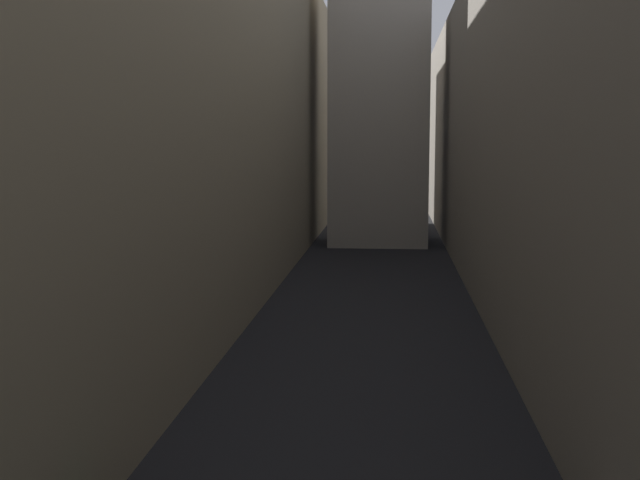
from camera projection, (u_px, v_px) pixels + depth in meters
ground_plane at (371, 295)px, 44.94m from camera, size 264.00×264.00×0.00m
building_block_left at (161, 101)px, 46.68m from camera, size 13.57×108.00×21.72m
building_block_right at (612, 127)px, 44.62m from camera, size 15.50×108.00×18.61m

